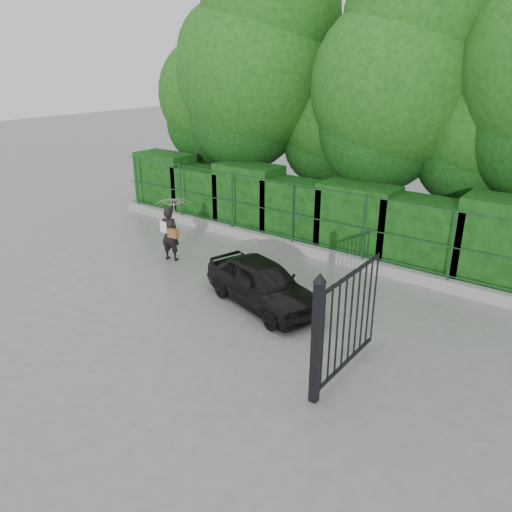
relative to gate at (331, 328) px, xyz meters
The scene contains 8 objects.
ground 4.81m from the gate, behind, with size 80.00×80.00×0.00m, color gray.
kerb 7.04m from the gate, 131.36° to the left, with size 14.00×0.25×0.30m, color #9E9E99.
fence 6.82m from the gate, 129.97° to the left, with size 14.13×0.06×1.80m.
hedge 7.68m from the gate, 125.87° to the left, with size 14.20×1.20×2.28m.
trees 9.76m from the gate, 112.24° to the left, with size 17.10×6.15×8.08m.
gate is the anchor object (origin of this frame).
woman 6.96m from the gate, 158.13° to the left, with size 0.99×1.00×1.84m.
car 3.42m from the gate, 146.48° to the left, with size 1.31×3.25×1.11m, color black.
Camera 1 is at (8.01, -7.33, 5.38)m, focal length 35.00 mm.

